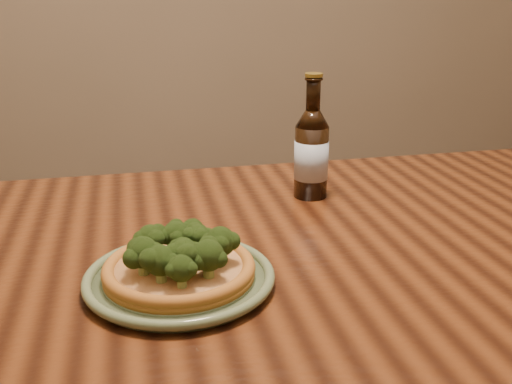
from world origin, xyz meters
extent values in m
cube|color=#4F2610|center=(0.00, 0.10, 0.73)|extent=(1.60, 0.90, 0.04)
cylinder|color=#4F2610|center=(-0.73, 0.48, 0.35)|extent=(0.07, 0.07, 0.71)
cylinder|color=#61734F|center=(-0.40, 0.04, 0.76)|extent=(0.23, 0.23, 0.01)
torus|color=#61734F|center=(-0.40, 0.04, 0.76)|extent=(0.25, 0.25, 0.01)
torus|color=#61734F|center=(-0.40, 0.04, 0.76)|extent=(0.20, 0.20, 0.01)
cylinder|color=#AC6A26|center=(-0.40, 0.04, 0.77)|extent=(0.20, 0.20, 0.01)
torus|color=#AC6A26|center=(-0.40, 0.04, 0.78)|extent=(0.20, 0.20, 0.02)
cylinder|color=#FCE69A|center=(-0.40, 0.04, 0.78)|extent=(0.17, 0.17, 0.01)
sphere|color=#2F4A17|center=(-0.39, 0.04, 0.80)|extent=(0.04, 0.04, 0.03)
sphere|color=#2F4A17|center=(-0.36, 0.00, 0.81)|extent=(0.06, 0.06, 0.04)
sphere|color=#2F4A17|center=(-0.44, 0.03, 0.81)|extent=(0.05, 0.05, 0.04)
sphere|color=#2F4A17|center=(-0.37, 0.07, 0.80)|extent=(0.04, 0.04, 0.03)
sphere|color=#2F4A17|center=(-0.40, 0.08, 0.81)|extent=(0.04, 0.04, 0.04)
sphere|color=#2F4A17|center=(-0.43, 0.08, 0.81)|extent=(0.05, 0.05, 0.04)
sphere|color=#2F4A17|center=(-0.39, 0.01, 0.81)|extent=(0.04, 0.04, 0.04)
sphere|color=#2F4A17|center=(-0.42, 0.00, 0.81)|extent=(0.04, 0.04, 0.04)
sphere|color=#2F4A17|center=(-0.40, -0.02, 0.80)|extent=(0.05, 0.05, 0.03)
sphere|color=#2F4A17|center=(-0.34, 0.04, 0.81)|extent=(0.04, 0.04, 0.04)
sphere|color=#2F4A17|center=(-0.37, 0.10, 0.80)|extent=(0.03, 0.03, 0.03)
cylinder|color=black|center=(-0.13, 0.34, 0.82)|extent=(0.06, 0.06, 0.13)
cone|color=black|center=(-0.13, 0.34, 0.90)|extent=(0.06, 0.06, 0.03)
cylinder|color=black|center=(-0.13, 0.34, 0.94)|extent=(0.03, 0.03, 0.06)
torus|color=black|center=(-0.13, 0.34, 0.97)|extent=(0.03, 0.03, 0.00)
cylinder|color=#A58C33|center=(-0.13, 0.34, 0.98)|extent=(0.03, 0.03, 0.01)
cylinder|color=silver|center=(-0.13, 0.34, 0.82)|extent=(0.06, 0.06, 0.07)
camera|label=1|loc=(-0.45, -0.68, 1.14)|focal=42.00mm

